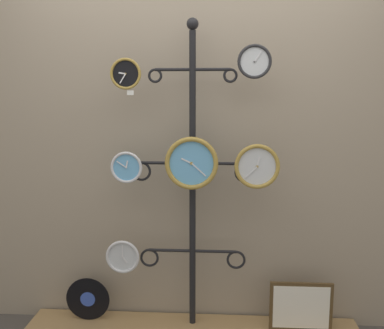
% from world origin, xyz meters
% --- Properties ---
extents(shop_wall, '(4.40, 0.04, 2.80)m').
position_xyz_m(shop_wall, '(0.00, 0.57, 1.40)').
color(shop_wall, gray).
rests_on(shop_wall, ground_plane).
extents(display_stand, '(0.79, 0.39, 2.04)m').
position_xyz_m(display_stand, '(0.00, 0.41, 0.70)').
color(display_stand, black).
rests_on(display_stand, ground_plane).
extents(clock_top_left, '(0.19, 0.04, 0.19)m').
position_xyz_m(clock_top_left, '(-0.39, 0.30, 1.70)').
color(clock_top_left, black).
extents(clock_top_right, '(0.20, 0.04, 0.20)m').
position_xyz_m(clock_top_right, '(0.37, 0.33, 1.78)').
color(clock_top_right, silver).
extents(clock_middle_left, '(0.20, 0.04, 0.20)m').
position_xyz_m(clock_middle_left, '(-0.41, 0.33, 1.13)').
color(clock_middle_left, '#60A8DB').
extents(clock_middle_center, '(0.33, 0.04, 0.33)m').
position_xyz_m(clock_middle_center, '(0.00, 0.32, 1.16)').
color(clock_middle_center, '#60A8DB').
extents(clock_middle_right, '(0.27, 0.04, 0.27)m').
position_xyz_m(clock_middle_right, '(0.40, 0.29, 1.15)').
color(clock_middle_right, silver).
extents(clock_bottom_left, '(0.22, 0.04, 0.22)m').
position_xyz_m(clock_bottom_left, '(-0.44, 0.30, 0.56)').
color(clock_bottom_left, silver).
extents(vinyl_record, '(0.30, 0.01, 0.30)m').
position_xyz_m(vinyl_record, '(-0.71, 0.40, 0.21)').
color(vinyl_record, black).
rests_on(vinyl_record, low_shelf).
extents(picture_frame, '(0.40, 0.02, 0.33)m').
position_xyz_m(picture_frame, '(0.71, 0.35, 0.22)').
color(picture_frame, '#4C381E').
rests_on(picture_frame, low_shelf).
extents(price_tag_upper, '(0.04, 0.00, 0.03)m').
position_xyz_m(price_tag_upper, '(-0.37, 0.30, 1.59)').
color(price_tag_upper, white).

